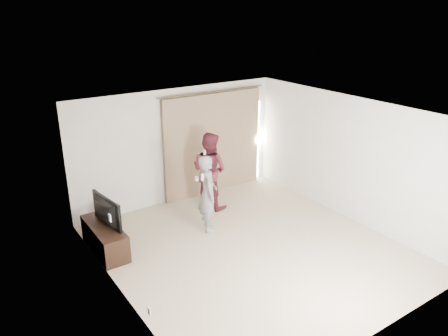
{
  "coord_description": "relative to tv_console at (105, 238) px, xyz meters",
  "views": [
    {
      "loc": [
        -4.42,
        -5.59,
        4.31
      ],
      "look_at": [
        0.2,
        1.2,
        1.2
      ],
      "focal_mm": 35.0,
      "sensor_mm": 36.0,
      "label": 1
    }
  ],
  "objects": [
    {
      "name": "scratching_post",
      "position": [
        0.35,
        0.92,
        -0.05
      ],
      "size": [
        0.37,
        0.37,
        0.5
      ],
      "color": "tan",
      "rests_on": "ground"
    },
    {
      "name": "floor",
      "position": [
        2.27,
        -1.48,
        -0.26
      ],
      "size": [
        5.5,
        5.5,
        0.0
      ],
      "primitive_type": "plane",
      "color": "#CAB297",
      "rests_on": "ground"
    },
    {
      "name": "tv",
      "position": [
        0.0,
        0.0,
        0.53
      ],
      "size": [
        0.26,
        0.96,
        0.55
      ],
      "primitive_type": "imported",
      "rotation": [
        0.0,
        0.0,
        1.71
      ],
      "color": "black",
      "rests_on": "tv_console"
    },
    {
      "name": "tv_console",
      "position": [
        0.0,
        0.0,
        0.0
      ],
      "size": [
        0.46,
        1.33,
        0.51
      ],
      "primitive_type": "cube",
      "color": "black",
      "rests_on": "ground"
    },
    {
      "name": "wall_back",
      "position": [
        2.27,
        1.27,
        1.04
      ],
      "size": [
        5.0,
        0.04,
        2.6
      ],
      "primitive_type": "cube",
      "color": "silver",
      "rests_on": "ground"
    },
    {
      "name": "ceiling",
      "position": [
        2.27,
        -1.48,
        2.34
      ],
      "size": [
        5.0,
        5.5,
        0.01
      ],
      "primitive_type": "cube",
      "color": "white",
      "rests_on": "wall_back"
    },
    {
      "name": "person_man",
      "position": [
        2.02,
        -0.36,
        0.53
      ],
      "size": [
        0.56,
        0.67,
        1.57
      ],
      "color": "gray",
      "rests_on": "ground"
    },
    {
      "name": "person_woman",
      "position": [
        2.62,
        0.52,
        0.61
      ],
      "size": [
        0.94,
        1.03,
        1.73
      ],
      "color": "#5A1E2A",
      "rests_on": "ground"
    },
    {
      "name": "wall_left",
      "position": [
        -0.23,
        -1.48,
        1.04
      ],
      "size": [
        0.04,
        5.5,
        2.6
      ],
      "color": "silver",
      "rests_on": "ground"
    },
    {
      "name": "curtain",
      "position": [
        3.18,
        1.2,
        0.95
      ],
      "size": [
        2.8,
        0.11,
        2.46
      ],
      "color": "tan",
      "rests_on": "ground"
    }
  ]
}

